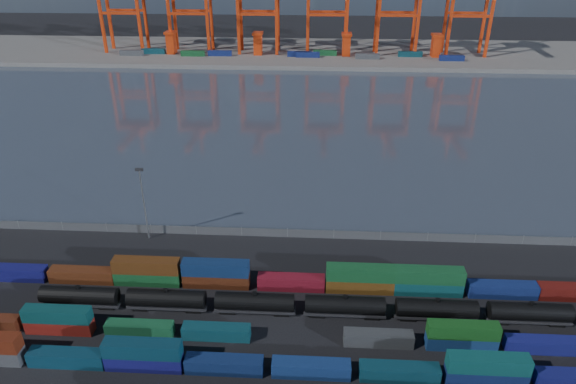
{
  "coord_description": "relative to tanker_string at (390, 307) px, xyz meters",
  "views": [
    {
      "loc": [
        5.45,
        -66.52,
        59.7
      ],
      "look_at": [
        0.0,
        30.0,
        10.0
      ],
      "focal_mm": 32.0,
      "sensor_mm": 36.0,
      "label": 1
    }
  ],
  "objects": [
    {
      "name": "ground",
      "position": [
        -19.02,
        -3.12,
        -2.17
      ],
      "size": [
        700.0,
        700.0,
        0.0
      ],
      "primitive_type": "plane",
      "color": "black",
      "rests_on": "ground"
    },
    {
      "name": "quay_containers",
      "position": [
        -30.01,
        192.34,
        1.13
      ],
      "size": [
        172.58,
        10.99,
        2.6
      ],
      "color": "navy",
      "rests_on": "far_quay"
    },
    {
      "name": "waterfront_fence",
      "position": [
        -19.02,
        24.88,
        -1.17
      ],
      "size": [
        160.12,
        0.12,
        2.2
      ],
      "color": "#595B5E",
      "rests_on": "ground"
    },
    {
      "name": "far_quay",
      "position": [
        -19.02,
        206.88,
        -1.17
      ],
      "size": [
        700.0,
        70.0,
        2.0
      ],
      "primitive_type": "cube",
      "color": "#514F4C",
      "rests_on": "ground"
    },
    {
      "name": "container_row_mid",
      "position": [
        -33.95,
        -6.52,
        -0.41
      ],
      "size": [
        140.98,
        2.26,
        4.82
      ],
      "color": "#414446",
      "rests_on": "ground"
    },
    {
      "name": "container_row_north",
      "position": [
        -13.51,
        7.14,
        -0.06
      ],
      "size": [
        128.47,
        2.52,
        5.37
      ],
      "color": "#12125B",
      "rests_on": "ground"
    },
    {
      "name": "tanker_string",
      "position": [
        0.0,
        0.0,
        0.0
      ],
      "size": [
        122.61,
        3.03,
        4.34
      ],
      "color": "black",
      "rests_on": "ground"
    },
    {
      "name": "yard_light_mast",
      "position": [
        -49.02,
        22.88,
        7.12
      ],
      "size": [
        1.6,
        0.4,
        16.6
      ],
      "color": "slate",
      "rests_on": "ground"
    },
    {
      "name": "container_row_south",
      "position": [
        -20.41,
        -13.53,
        -0.22
      ],
      "size": [
        138.63,
        2.39,
        5.1
      ],
      "color": "#3B3E40",
      "rests_on": "ground"
    },
    {
      "name": "harbor_water",
      "position": [
        -19.02,
        101.88,
        -2.17
      ],
      "size": [
        700.0,
        700.0,
        0.0
      ],
      "primitive_type": "plane",
      "color": "#323B48",
      "rests_on": "ground"
    },
    {
      "name": "straddle_carriers",
      "position": [
        -21.52,
        196.88,
        5.64
      ],
      "size": [
        140.0,
        7.0,
        11.1
      ],
      "color": "red",
      "rests_on": "far_quay"
    }
  ]
}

